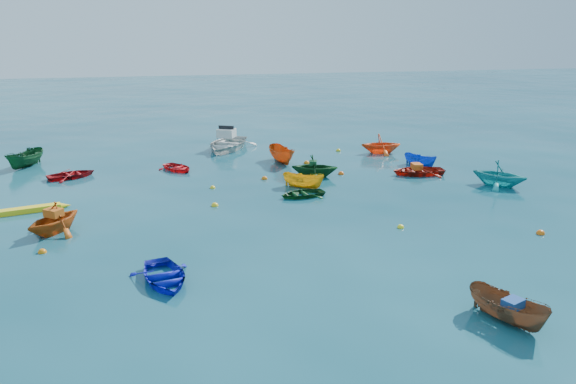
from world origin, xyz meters
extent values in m
plane|color=#093747|center=(0.00, 0.00, 0.00)|extent=(160.00, 160.00, 0.00)
imported|color=#0E15B0|center=(-6.39, -3.63, 0.00)|extent=(2.76, 3.41, 0.63)
imported|color=brown|center=(3.94, -8.73, 0.00)|extent=(2.03, 2.94, 1.06)
imported|color=#C25112|center=(-11.09, 2.43, 0.00)|extent=(3.59, 3.66, 1.46)
imported|color=gold|center=(1.30, 6.96, 0.00)|extent=(2.57, 2.24, 0.97)
imported|color=#0F421B|center=(0.85, 5.35, 0.00)|extent=(2.71, 2.15, 0.51)
imported|color=teal|center=(12.22, 4.95, 0.00)|extent=(3.89, 3.91, 1.56)
imported|color=#A00D10|center=(-11.75, 11.97, 0.00)|extent=(3.31, 2.90, 0.57)
imported|color=#BB4811|center=(1.32, 12.97, 0.00)|extent=(1.69, 3.37, 1.25)
imported|color=#0F431A|center=(2.51, 9.07, 0.00)|extent=(3.31, 3.07, 1.44)
imported|color=#A81C0E|center=(8.84, 8.29, 0.00)|extent=(3.35, 2.53, 0.66)
imported|color=#0E3DB9|center=(9.85, 10.18, 0.00)|extent=(2.00, 2.48, 0.92)
imported|color=red|center=(-5.49, 12.42, 0.00)|extent=(2.84, 3.07, 0.52)
imported|color=#F75217|center=(8.78, 14.35, 0.00)|extent=(3.09, 2.76, 1.48)
imported|color=#0F441F|center=(-14.97, 15.31, 0.00)|extent=(2.51, 3.37, 1.23)
imported|color=silver|center=(-1.79, 17.92, 0.00)|extent=(5.47, 6.11, 1.64)
cube|color=#194592|center=(4.00, -8.87, 0.68)|extent=(0.74, 0.67, 0.30)
cube|color=#D55B15|center=(-11.06, 2.47, 0.91)|extent=(0.90, 0.87, 0.35)
cube|color=#114422|center=(2.42, 9.10, 0.86)|extent=(0.57, 0.66, 0.27)
cube|color=#D85716|center=(8.74, 8.30, 0.50)|extent=(0.61, 0.77, 0.35)
sphere|color=orange|center=(-11.19, 0.12, 0.00)|extent=(0.34, 0.34, 0.34)
sphere|color=yellow|center=(4.07, -0.25, 0.00)|extent=(0.31, 0.31, 0.31)
sphere|color=orange|center=(9.76, -2.28, 0.00)|extent=(0.37, 0.37, 0.37)
sphere|color=orange|center=(-0.52, 9.19, 0.00)|extent=(0.36, 0.36, 0.36)
sphere|color=yellow|center=(-3.86, 4.70, 0.00)|extent=(0.36, 0.36, 0.36)
sphere|color=orange|center=(2.86, 12.42, 0.00)|extent=(0.38, 0.38, 0.38)
sphere|color=yellow|center=(-3.69, 7.93, 0.00)|extent=(0.30, 0.30, 0.30)
sphere|color=#FE5B0D|center=(4.26, 9.30, 0.00)|extent=(0.36, 0.36, 0.36)
sphere|color=gold|center=(6.02, 15.56, 0.00)|extent=(0.34, 0.34, 0.34)
camera|label=1|loc=(-5.95, -22.42, 8.85)|focal=35.00mm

